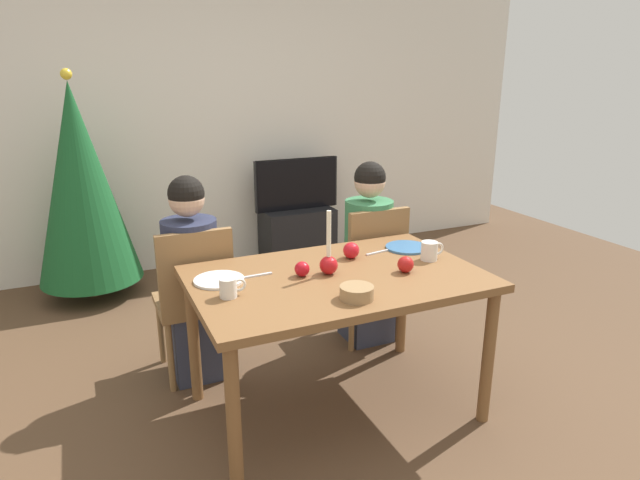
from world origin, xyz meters
TOP-DOWN VIEW (x-y plane):
  - ground_plane at (0.00, 0.00)m, footprint 7.68×7.68m
  - back_wall at (0.00, 2.60)m, footprint 6.40×0.10m
  - dining_table at (0.00, 0.00)m, footprint 1.40×0.90m
  - chair_left at (-0.58, 0.61)m, footprint 0.40×0.40m
  - chair_right at (0.53, 0.61)m, footprint 0.40×0.40m
  - person_left_child at (-0.58, 0.64)m, footprint 0.30×0.30m
  - person_right_child at (0.53, 0.64)m, footprint 0.30×0.30m
  - tv_stand at (0.71, 2.30)m, footprint 0.64×0.40m
  - tv at (0.71, 2.30)m, footprint 0.79×0.05m
  - christmas_tree at (-1.08, 2.13)m, footprint 0.76×0.76m
  - candle_centerpiece at (-0.03, 0.03)m, footprint 0.09×0.09m
  - plate_left at (-0.54, 0.15)m, footprint 0.24×0.24m
  - plate_right at (0.54, 0.21)m, footprint 0.24×0.24m
  - mug_left at (-0.55, -0.05)m, footprint 0.12×0.08m
  - mug_right at (0.54, -0.00)m, footprint 0.13×0.09m
  - fork_left at (-0.37, 0.14)m, footprint 0.18×0.02m
  - fork_right at (0.36, 0.21)m, footprint 0.18×0.04m
  - bowl_walnuts at (-0.05, -0.30)m, footprint 0.15×0.15m
  - apple_near_candle at (0.32, -0.10)m, footprint 0.08×0.08m
  - apple_by_left_plate at (-0.16, 0.05)m, footprint 0.07×0.07m
  - apple_by_right_mug at (0.18, 0.19)m, footprint 0.09×0.09m

SIDE VIEW (x-z plane):
  - ground_plane at x=0.00m, z-range 0.00..0.00m
  - tv_stand at x=0.71m, z-range 0.00..0.48m
  - chair_left at x=-0.58m, z-range 0.06..0.96m
  - chair_right at x=0.53m, z-range 0.06..0.96m
  - person_left_child at x=-0.58m, z-range -0.02..1.16m
  - person_right_child at x=0.53m, z-range -0.02..1.16m
  - dining_table at x=0.00m, z-range 0.29..1.04m
  - tv at x=0.71m, z-range 0.48..0.94m
  - fork_left at x=-0.37m, z-range 0.75..0.76m
  - fork_right at x=0.36m, z-range 0.75..0.76m
  - plate_left at x=-0.54m, z-range 0.75..0.76m
  - plate_right at x=0.54m, z-range 0.75..0.76m
  - bowl_walnuts at x=-0.05m, z-range 0.75..0.81m
  - apple_by_left_plate at x=-0.16m, z-range 0.75..0.82m
  - apple_near_candle at x=0.32m, z-range 0.75..0.83m
  - apple_by_right_mug at x=0.18m, z-range 0.75..0.84m
  - mug_left at x=-0.55m, z-range 0.75..0.84m
  - mug_right at x=0.54m, z-range 0.75..0.85m
  - candle_centerpiece at x=-0.03m, z-range 0.66..0.97m
  - christmas_tree at x=-1.08m, z-range 0.03..1.74m
  - back_wall at x=0.00m, z-range 0.00..2.60m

